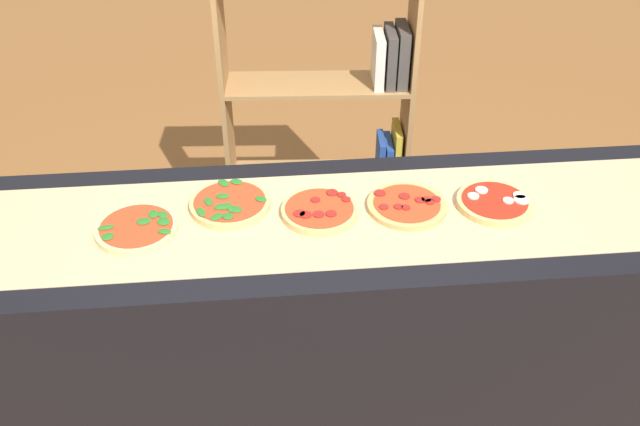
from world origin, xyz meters
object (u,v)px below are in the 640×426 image
object	(u,v)px
pizza_spinach_0	(137,228)
pizza_pepperoni_3	(407,205)
pizza_mozzarella_4	(495,203)
bookshelf	(340,149)
pizza_pepperoni_2	(319,211)
pizza_spinach_1	(230,204)

from	to	relation	value
pizza_spinach_0	pizza_pepperoni_3	xyz separation A→B (m)	(0.79, 0.04, -0.00)
pizza_mozzarella_4	bookshelf	world-z (taller)	bookshelf
pizza_pepperoni_2	pizza_mozzarella_4	world-z (taller)	same
pizza_spinach_1	pizza_mozzarella_4	size ratio (longest dim) A/B	1.08
pizza_pepperoni_3	pizza_mozzarella_4	bearing A→B (deg)	-3.15
bookshelf	pizza_spinach_1	bearing A→B (deg)	-117.48
pizza_spinach_0	bookshelf	bearing A→B (deg)	53.31
pizza_spinach_1	pizza_mozzarella_4	bearing A→B (deg)	-5.01
pizza_spinach_0	pizza_mozzarella_4	bearing A→B (deg)	1.46
pizza_spinach_1	pizza_pepperoni_3	distance (m)	0.53
pizza_pepperoni_2	pizza_mozzarella_4	size ratio (longest dim) A/B	1.00
pizza_spinach_1	bookshelf	xyz separation A→B (m)	(0.44, 0.85, -0.33)
pizza_spinach_1	pizza_mozzarella_4	xyz separation A→B (m)	(0.80, -0.07, 0.00)
pizza_pepperoni_3	bookshelf	size ratio (longest dim) A/B	0.18
pizza_spinach_0	pizza_pepperoni_2	world-z (taller)	pizza_pepperoni_2
pizza_pepperoni_3	bookshelf	world-z (taller)	bookshelf
pizza_spinach_0	pizza_pepperoni_2	bearing A→B (deg)	3.68
pizza_pepperoni_2	pizza_mozzarella_4	bearing A→B (deg)	-0.75
pizza_spinach_0	pizza_pepperoni_3	size ratio (longest dim) A/B	0.98
pizza_mozzarella_4	pizza_pepperoni_2	bearing A→B (deg)	179.25
pizza_mozzarella_4	pizza_spinach_1	bearing A→B (deg)	174.99
pizza_spinach_0	pizza_mozzarella_4	xyz separation A→B (m)	(1.06, 0.03, 0.00)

